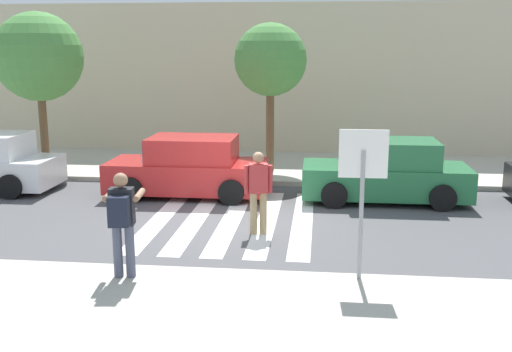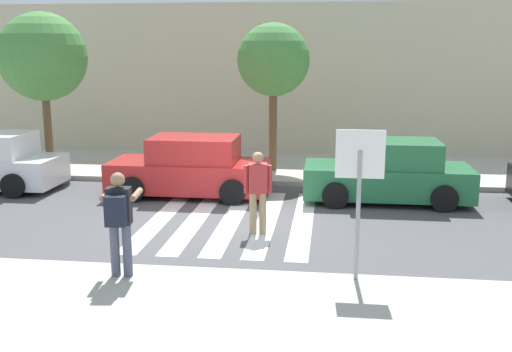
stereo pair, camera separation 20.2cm
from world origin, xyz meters
name	(u,v)px [view 1 (the left image)]	position (x,y,z in m)	size (l,w,h in m)	color
ground_plane	(230,222)	(0.00, 0.00, 0.00)	(120.00, 120.00, 0.00)	#4C4C4F
sidewalk_far	(258,167)	(0.00, 6.00, 0.07)	(60.00, 4.80, 0.14)	#B2AD9E
building_facade_far	(271,78)	(0.00, 10.40, 2.66)	(56.00, 4.00, 5.32)	beige
crosswalk_stripe_0	(162,217)	(-1.60, 0.20, 0.00)	(0.44, 5.20, 0.01)	silver
crosswalk_stripe_1	(197,218)	(-0.80, 0.20, 0.00)	(0.44, 5.20, 0.01)	silver
crosswalk_stripe_2	(232,219)	(0.00, 0.20, 0.00)	(0.44, 5.20, 0.01)	silver
crosswalk_stripe_3	(267,220)	(0.80, 0.20, 0.00)	(0.44, 5.20, 0.01)	silver
crosswalk_stripe_4	(303,221)	(1.60, 0.20, 0.00)	(0.44, 5.20, 0.01)	silver
stop_sign	(363,172)	(2.62, -3.39, 1.90)	(0.76, 0.08, 2.42)	gray
photographer_with_backpack	(122,216)	(-1.16, -3.77, 1.17)	(0.64, 0.89, 1.72)	#474C60
pedestrian_crossing	(258,188)	(0.71, -0.78, 0.97)	(0.57, 0.30, 1.72)	tan
parked_car_red	(189,168)	(-1.42, 2.30, 0.73)	(4.10, 1.92, 1.55)	red
parked_car_green	(387,173)	(3.63, 2.30, 0.73)	(4.10, 1.92, 1.55)	#236B3D
street_tree_west	(38,57)	(-6.43, 4.65, 3.51)	(2.64, 2.64, 4.70)	brown
street_tree_center	(270,61)	(0.44, 5.19, 3.41)	(2.14, 2.14, 4.38)	brown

